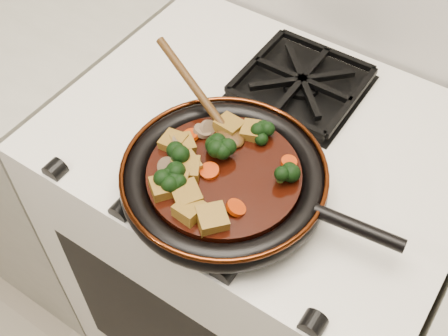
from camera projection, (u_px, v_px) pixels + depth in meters
The scene contains 32 objects.
stove at pixel (254, 256), 1.38m from camera, with size 0.76×0.60×0.90m, color white.
burner_grate_front at pixel (221, 178), 0.94m from camera, with size 0.23×0.23×0.03m, color black, non-canonical shape.
burner_grate_back at pixel (302, 83), 1.09m from camera, with size 0.23×0.23×0.03m, color black, non-canonical shape.
skillet at pixel (225, 179), 0.90m from camera, with size 0.46×0.34×0.05m.
braising_sauce at pixel (224, 176), 0.90m from camera, with size 0.25×0.25×0.02m, color black.
tofu_cube_0 at pixel (212, 219), 0.83m from camera, with size 0.04×0.04×0.02m, color brown.
tofu_cube_1 at pixel (187, 196), 0.85m from camera, with size 0.04×0.04×0.02m, color brown.
tofu_cube_2 at pixel (174, 143), 0.92m from camera, with size 0.04×0.04×0.02m, color brown.
tofu_cube_3 at pixel (190, 210), 0.84m from camera, with size 0.04×0.04×0.02m, color brown.
tofu_cube_4 at pixel (188, 169), 0.89m from camera, with size 0.04×0.04×0.02m, color brown.
tofu_cube_5 at pixel (162, 188), 0.86m from camera, with size 0.04×0.03×0.02m, color brown.
tofu_cube_6 at pixel (183, 145), 0.92m from camera, with size 0.04×0.04×0.02m, color brown.
tofu_cube_7 at pixel (186, 165), 0.89m from camera, with size 0.04×0.04×0.02m, color brown.
tofu_cube_8 at pixel (229, 126), 0.94m from camera, with size 0.04×0.04×0.02m, color brown.
tofu_cube_9 at pixel (252, 131), 0.94m from camera, with size 0.04×0.03×0.02m, color brown.
tofu_cube_10 at pixel (175, 184), 0.87m from camera, with size 0.04×0.04×0.02m, color brown.
broccoli_floret_0 at pixel (176, 179), 0.87m from camera, with size 0.06×0.06×0.06m, color black, non-canonical shape.
broccoli_floret_1 at pixel (263, 134), 0.93m from camera, with size 0.05×0.05×0.05m, color black, non-canonical shape.
broccoli_floret_2 at pixel (180, 156), 0.90m from camera, with size 0.06×0.06×0.05m, color black, non-canonical shape.
broccoli_floret_3 at pixel (173, 184), 0.87m from camera, with size 0.06×0.06×0.05m, color black, non-canonical shape.
broccoli_floret_4 at pixel (280, 176), 0.87m from camera, with size 0.06×0.06×0.05m, color black, non-canonical shape.
broccoli_floret_5 at pixel (220, 149), 0.91m from camera, with size 0.06×0.06×0.06m, color black, non-canonical shape.
carrot_coin_0 at pixel (225, 136), 0.93m from camera, with size 0.03×0.03×0.01m, color #AB2B04.
carrot_coin_1 at pixel (236, 208), 0.84m from camera, with size 0.03×0.03×0.01m, color #AB2B04.
carrot_coin_2 at pixel (289, 162), 0.90m from camera, with size 0.03×0.03×0.01m, color #AB2B04.
carrot_coin_3 at pixel (209, 171), 0.89m from camera, with size 0.03×0.03×0.01m, color #AB2B04.
carrot_coin_4 at pixel (191, 135), 0.94m from camera, with size 0.03×0.03×0.01m, color #AB2B04.
mushroom_slice_0 at pixel (180, 144), 0.92m from camera, with size 0.03×0.03×0.01m, color brown.
mushroom_slice_1 at pixel (202, 131), 0.94m from camera, with size 0.03×0.03×0.01m, color brown.
mushroom_slice_2 at pixel (167, 167), 0.89m from camera, with size 0.03×0.03×0.01m, color brown.
mushroom_slice_3 at pixel (208, 129), 0.94m from camera, with size 0.03×0.03×0.01m, color brown.
wooden_spoon at pixel (211, 109), 0.95m from camera, with size 0.14×0.07×0.22m.
Camera 1 is at (0.33, 1.07, 1.66)m, focal length 45.00 mm.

